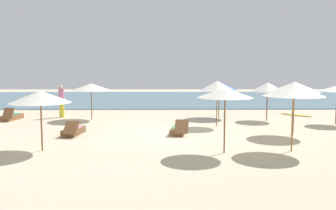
% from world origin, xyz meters
% --- Properties ---
extents(ground_plane, '(60.00, 60.00, 0.00)m').
position_xyz_m(ground_plane, '(0.00, 0.00, 0.00)').
color(ground_plane, beige).
extents(ocean_water, '(48.00, 16.00, 0.06)m').
position_xyz_m(ocean_water, '(0.00, 17.00, 0.03)').
color(ocean_water, slate).
rests_on(ocean_water, ground_plane).
extents(umbrella_0, '(2.13, 2.13, 2.09)m').
position_xyz_m(umbrella_0, '(3.07, 5.23, 1.86)').
color(umbrella_0, brown).
rests_on(umbrella_0, ground_plane).
extents(umbrella_1, '(1.72, 1.72, 2.26)m').
position_xyz_m(umbrella_1, '(2.52, 2.26, 2.02)').
color(umbrella_1, brown).
rests_on(umbrella_1, ground_plane).
extents(umbrella_3, '(2.16, 2.16, 2.14)m').
position_xyz_m(umbrella_3, '(-4.45, -2.99, 1.93)').
color(umbrella_3, brown).
rests_on(umbrella_3, ground_plane).
extents(umbrella_4, '(1.80, 1.80, 2.09)m').
position_xyz_m(umbrella_4, '(5.57, 4.17, 1.84)').
color(umbrella_4, brown).
rests_on(umbrella_4, ground_plane).
extents(umbrella_5, '(2.14, 2.14, 2.33)m').
position_xyz_m(umbrella_5, '(5.54, -0.11, 2.10)').
color(umbrella_5, olive).
rests_on(umbrella_5, ground_plane).
extents(umbrella_6, '(2.13, 2.13, 2.34)m').
position_xyz_m(umbrella_6, '(4.42, -3.13, 2.15)').
color(umbrella_6, olive).
rests_on(umbrella_6, ground_plane).
extents(umbrella_7, '(2.25, 2.25, 2.02)m').
position_xyz_m(umbrella_7, '(-4.18, 4.58, 1.82)').
color(umbrella_7, brown).
rests_on(umbrella_7, ground_plane).
extents(umbrella_8, '(1.91, 1.91, 2.26)m').
position_xyz_m(umbrella_8, '(1.98, -3.38, 2.09)').
color(umbrella_8, brown).
rests_on(umbrella_8, ground_plane).
extents(lounger_0, '(0.86, 1.71, 0.74)m').
position_xyz_m(lounger_0, '(-8.63, 4.43, 0.18)').
color(lounger_0, brown).
rests_on(lounger_0, ground_plane).
extents(lounger_1, '(0.78, 1.76, 0.67)m').
position_xyz_m(lounger_1, '(-4.09, 0.01, 0.18)').
color(lounger_1, brown).
rests_on(lounger_1, ground_plane).
extents(lounger_2, '(0.85, 1.74, 0.72)m').
position_xyz_m(lounger_2, '(0.54, 0.18, 0.18)').
color(lounger_2, brown).
rests_on(lounger_2, ground_plane).
extents(person_0, '(0.34, 0.34, 1.86)m').
position_xyz_m(person_0, '(-6.10, 5.46, 0.95)').
color(person_0, yellow).
rests_on(person_0, ground_plane).
extents(surfboard, '(1.71, 1.84, 0.07)m').
position_xyz_m(surfboard, '(7.89, 6.06, 0.04)').
color(surfboard, gold).
rests_on(surfboard, ground_plane).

